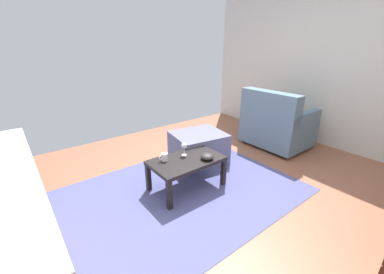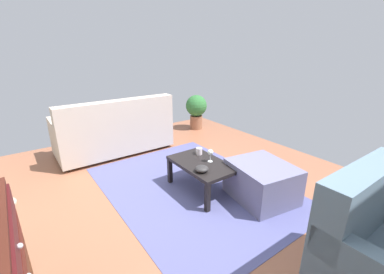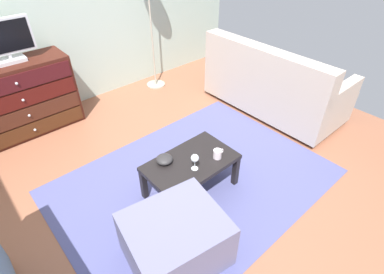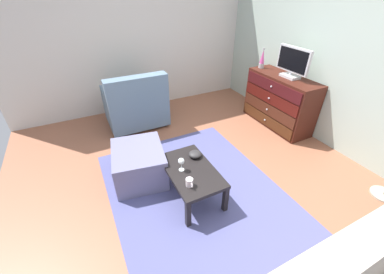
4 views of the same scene
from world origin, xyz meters
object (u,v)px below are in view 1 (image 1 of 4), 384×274
mug (164,157)px  armchair (276,124)px  ottoman (198,147)px  bowl_decorative (207,156)px  wine_glass (184,146)px  coffee_table (187,163)px

mug → armchair: bearing=179.6°
ottoman → bowl_decorative: bearing=58.8°
mug → bowl_decorative: mug is taller
mug → ottoman: size_ratio=0.16×
wine_glass → ottoman: (-0.50, -0.35, -0.27)m
mug → bowl_decorative: 0.48m
bowl_decorative → coffee_table: bearing=-38.6°
bowl_decorative → armchair: armchair is taller
armchair → ottoman: (1.33, -0.34, -0.16)m
wine_glass → bowl_decorative: bearing=121.0°
coffee_table → ottoman: ottoman is taller
armchair → ottoman: armchair is taller
mug → armchair: armchair is taller
coffee_table → wine_glass: (-0.04, -0.10, 0.17)m
coffee_table → wine_glass: 0.20m
wine_glass → mug: (0.25, -0.03, -0.07)m
coffee_table → ottoman: bearing=-140.5°
mug → bowl_decorative: bearing=146.2°
wine_glass → bowl_decorative: wine_glass is taller
wine_glass → ottoman: bearing=-145.2°
bowl_decorative → ottoman: size_ratio=0.22×
wine_glass → mug: wine_glass is taller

